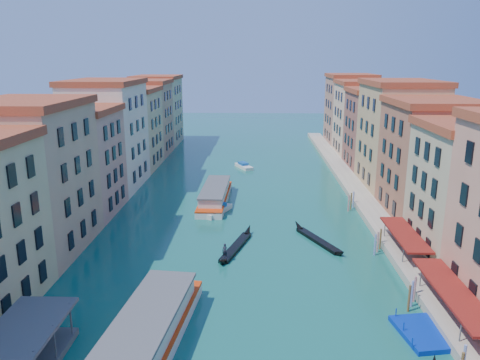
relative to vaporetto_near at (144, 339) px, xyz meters
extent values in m
cube|color=tan|center=(-19.40, 22.50, 7.97)|extent=(12.00, 17.00, 19.00)
cube|color=maroon|center=(-19.40, 22.50, 17.97)|extent=(12.80, 17.40, 1.00)
cube|color=tan|center=(-19.40, 38.00, 6.72)|extent=(12.00, 14.00, 16.50)
cube|color=maroon|center=(-19.40, 38.00, 15.47)|extent=(12.80, 14.40, 1.00)
cube|color=beige|center=(-19.40, 54.00, 8.47)|extent=(12.00, 18.00, 20.00)
cube|color=maroon|center=(-19.40, 54.00, 18.97)|extent=(12.80, 18.40, 1.00)
cube|color=tan|center=(-19.40, 71.00, 7.22)|extent=(12.00, 16.00, 17.50)
cube|color=maroon|center=(-19.40, 71.00, 16.47)|extent=(12.80, 16.40, 1.00)
cube|color=#AB7D5C|center=(-19.40, 86.50, 7.72)|extent=(12.00, 15.00, 18.50)
cube|color=maroon|center=(-19.40, 86.50, 17.47)|extent=(12.80, 15.40, 1.00)
cube|color=tan|center=(-19.40, 102.50, 7.97)|extent=(12.00, 17.00, 19.00)
cube|color=maroon|center=(-19.40, 102.50, 17.97)|extent=(12.80, 17.40, 1.00)
cube|color=tan|center=(36.60, 22.00, 6.72)|extent=(12.00, 14.00, 16.50)
cube|color=#9F583D|center=(36.60, 37.00, 7.47)|extent=(12.00, 16.00, 18.00)
cube|color=maroon|center=(36.60, 37.00, 16.97)|extent=(12.80, 16.40, 1.00)
cube|color=tan|center=(36.60, 54.00, 8.47)|extent=(12.00, 18.00, 20.00)
cube|color=maroon|center=(36.60, 54.00, 18.97)|extent=(12.80, 18.40, 1.00)
cube|color=brown|center=(36.60, 70.50, 7.22)|extent=(12.00, 15.00, 17.50)
cube|color=maroon|center=(36.60, 70.50, 16.47)|extent=(12.80, 15.40, 1.00)
cube|color=#E0AC85|center=(36.60, 86.00, 7.72)|extent=(12.00, 16.00, 18.50)
cube|color=maroon|center=(36.60, 86.00, 17.47)|extent=(12.80, 16.40, 1.00)
cube|color=#AA6F57|center=(36.60, 102.50, 8.22)|extent=(12.00, 17.00, 19.50)
cube|color=maroon|center=(36.60, 102.50, 18.47)|extent=(12.80, 17.40, 1.00)
cube|color=gray|center=(28.60, 48.00, -1.03)|extent=(4.00, 140.00, 1.00)
cube|color=maroon|center=(28.80, 6.50, 1.47)|extent=(3.20, 15.30, 0.25)
cylinder|color=#545557|center=(27.40, 1.40, -0.03)|extent=(0.12, 0.12, 3.00)
cylinder|color=#545557|center=(27.40, 11.60, -0.03)|extent=(0.12, 0.12, 3.00)
cube|color=maroon|center=(28.80, 22.00, 1.47)|extent=(3.20, 12.60, 0.25)
cylinder|color=#545557|center=(27.40, 17.80, -0.03)|extent=(0.12, 0.12, 3.00)
cylinder|color=#545557|center=(27.40, 26.20, -0.03)|extent=(0.12, 0.12, 3.00)
cube|color=#545557|center=(-9.40, -5.00, 1.97)|extent=(5.40, 16.40, 0.30)
cylinder|color=brown|center=(25.10, 8.00, -0.23)|extent=(0.24, 0.24, 3.20)
cylinder|color=brown|center=(25.70, 9.00, -0.23)|extent=(0.24, 0.24, 3.20)
cylinder|color=brown|center=(26.30, 10.00, -0.23)|extent=(0.24, 0.24, 3.20)
cylinder|color=brown|center=(25.10, 22.00, -0.23)|extent=(0.24, 0.24, 3.20)
cylinder|color=brown|center=(25.70, 23.00, -0.23)|extent=(0.24, 0.24, 3.20)
cylinder|color=brown|center=(26.30, 24.00, -0.23)|extent=(0.24, 0.24, 3.20)
cylinder|color=brown|center=(25.10, 40.00, -0.23)|extent=(0.24, 0.24, 3.20)
cylinder|color=brown|center=(25.70, 41.00, -0.23)|extent=(0.24, 0.24, 3.20)
cylinder|color=brown|center=(26.30, 42.00, -0.23)|extent=(0.24, 0.24, 3.20)
cylinder|color=brown|center=(-11.90, -1.00, -0.23)|extent=(0.24, 0.24, 3.20)
cube|color=white|center=(0.00, 0.00, -0.84)|extent=(7.45, 23.25, 1.37)
cube|color=silver|center=(0.00, 0.00, 0.64)|extent=(6.41, 18.65, 1.83)
cube|color=#545557|center=(0.00, 0.00, 1.73)|extent=(6.81, 19.25, 0.29)
cube|color=red|center=(0.00, 0.00, -0.22)|extent=(7.51, 23.26, 0.29)
cube|color=silver|center=(2.31, 44.65, -0.95)|extent=(4.90, 19.52, 1.16)
cube|color=silver|center=(2.31, 44.65, 0.31)|extent=(4.31, 15.63, 1.55)
cube|color=#545557|center=(2.31, 44.65, 1.23)|extent=(4.61, 16.12, 0.24)
cube|color=red|center=(2.31, 44.65, -0.41)|extent=(4.95, 19.52, 0.24)
cube|color=black|center=(6.93, 23.49, -1.28)|extent=(4.05, 10.06, 0.51)
cone|color=black|center=(8.51, 28.89, -0.86)|extent=(1.61, 2.45, 1.89)
cone|color=black|center=(5.34, 18.10, -0.97)|extent=(1.50, 2.08, 1.66)
imported|color=#20212F|center=(5.72, 19.39, -0.11)|extent=(0.81, 0.65, 1.94)
cube|color=black|center=(18.29, 26.24, -1.29)|extent=(5.33, 9.28, 0.49)
cone|color=black|center=(15.92, 31.10, -0.88)|extent=(1.83, 2.38, 1.82)
cone|color=black|center=(20.66, 21.37, -0.99)|extent=(1.66, 2.04, 1.60)
cube|color=silver|center=(3.07, 38.24, -1.13)|extent=(4.98, 7.32, 0.81)
cube|color=#13529E|center=(3.29, 38.70, -0.42)|extent=(2.92, 3.50, 0.70)
cube|color=silver|center=(6.78, 71.11, -1.17)|extent=(4.53, 6.49, 0.72)
cube|color=#13529E|center=(6.58, 71.51, -0.55)|extent=(2.63, 3.12, 0.63)
cube|color=#042AA4|center=(25.10, 3.73, -1.28)|extent=(4.91, 6.52, 0.49)
camera|label=1|loc=(9.47, -35.11, 23.46)|focal=35.00mm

